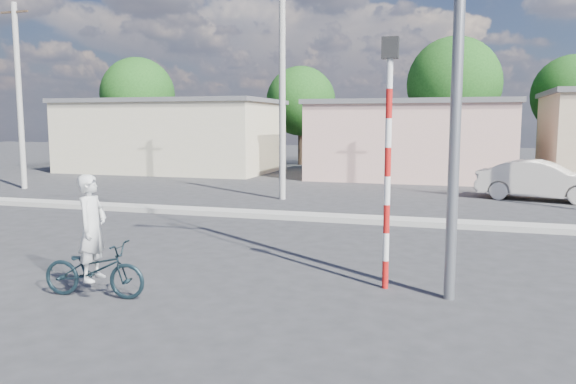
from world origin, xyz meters
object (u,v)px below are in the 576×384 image
(bicycle, at_px, (94,269))
(cyclist, at_px, (93,245))
(traffic_pole, at_px, (388,142))
(car_cream, at_px, (541,180))

(bicycle, distance_m, cyclist, 0.41)
(bicycle, height_order, cyclist, cyclist)
(cyclist, distance_m, traffic_pole, 5.30)
(cyclist, xyz_separation_m, traffic_pole, (4.63, 1.92, 1.70))
(car_cream, bearing_deg, bicycle, 163.55)
(bicycle, xyz_separation_m, traffic_pole, (4.63, 1.92, 2.12))
(cyclist, relative_size, traffic_pole, 0.41)
(bicycle, bearing_deg, cyclist, -0.00)
(bicycle, distance_m, car_cream, 17.36)
(bicycle, bearing_deg, traffic_pole, -73.21)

